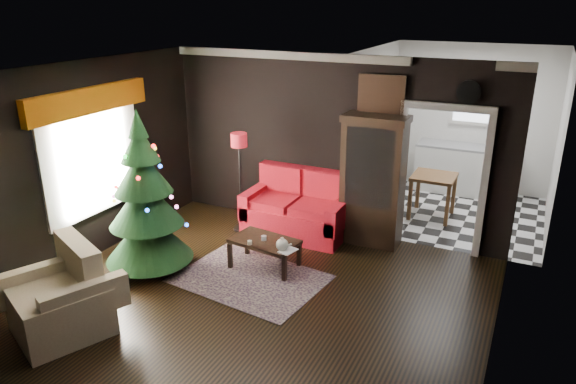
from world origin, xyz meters
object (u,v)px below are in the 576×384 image
at_px(christmas_tree, 145,198).
at_px(wall_clock, 469,92).
at_px(loveseat, 297,204).
at_px(coffee_table, 265,253).
at_px(floor_lamp, 240,183).
at_px(kitchen_table, 432,196).
at_px(teapot, 282,244).
at_px(curio_cabinet, 373,184).
at_px(armchair, 58,295).

relative_size(christmas_tree, wall_clock, 7.07).
bearing_deg(loveseat, coffee_table, -86.37).
xyz_separation_m(floor_lamp, kitchen_table, (2.64, 1.95, -0.45)).
distance_m(christmas_tree, kitchen_table, 4.83).
height_order(teapot, wall_clock, wall_clock).
bearing_deg(floor_lamp, curio_cabinet, 14.75).
bearing_deg(curio_cabinet, wall_clock, 8.53).
bearing_deg(teapot, curio_cabinet, 66.72).
relative_size(floor_lamp, coffee_table, 1.75).
relative_size(loveseat, curio_cabinet, 0.89).
xyz_separation_m(floor_lamp, coffee_table, (0.92, -0.93, -0.61)).
xyz_separation_m(armchair, kitchen_table, (3.08, 5.22, -0.08)).
height_order(teapot, kitchen_table, kitchen_table).
distance_m(coffee_table, teapot, 0.51).
relative_size(loveseat, kitchen_table, 2.27).
bearing_deg(coffee_table, loveseat, 93.63).
bearing_deg(armchair, coffee_table, 84.18).
height_order(christmas_tree, wall_clock, wall_clock).
distance_m(floor_lamp, coffee_table, 1.44).
bearing_deg(christmas_tree, curio_cabinet, 41.09).
relative_size(armchair, wall_clock, 3.18).
relative_size(christmas_tree, armchair, 2.22).
xyz_separation_m(christmas_tree, coffee_table, (1.42, 0.72, -0.83)).
distance_m(armchair, teapot, 2.76).
relative_size(curio_cabinet, coffee_table, 2.08).
bearing_deg(teapot, wall_clock, 43.70).
relative_size(teapot, kitchen_table, 0.25).
relative_size(armchair, teapot, 5.40).
bearing_deg(loveseat, floor_lamp, -160.12).
height_order(armchair, teapot, armchair).
bearing_deg(teapot, armchair, -128.64).
height_order(loveseat, teapot, loveseat).
relative_size(coffee_table, teapot, 4.85).
xyz_separation_m(loveseat, armchair, (-1.28, -3.57, -0.04)).
bearing_deg(floor_lamp, loveseat, 19.88).
bearing_deg(wall_clock, loveseat, -170.34).
bearing_deg(christmas_tree, armchair, -87.69).
height_order(christmas_tree, kitchen_table, christmas_tree).
xyz_separation_m(armchair, wall_clock, (3.63, 3.97, 1.92)).
height_order(floor_lamp, coffee_table, floor_lamp).
height_order(curio_cabinet, teapot, curio_cabinet).
height_order(floor_lamp, kitchen_table, floor_lamp).
height_order(floor_lamp, armchair, floor_lamp).
distance_m(curio_cabinet, kitchen_table, 1.67).
distance_m(curio_cabinet, floor_lamp, 2.06).
height_order(loveseat, kitchen_table, loveseat).
bearing_deg(teapot, kitchen_table, 66.18).
height_order(coffee_table, teapot, teapot).
relative_size(christmas_tree, coffee_table, 2.47).
bearing_deg(coffee_table, wall_clock, 35.69).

